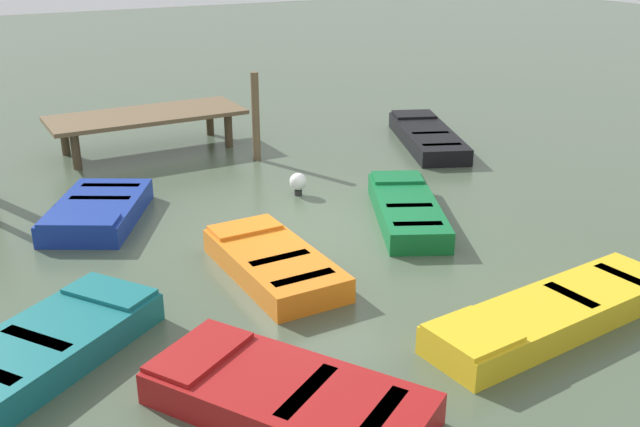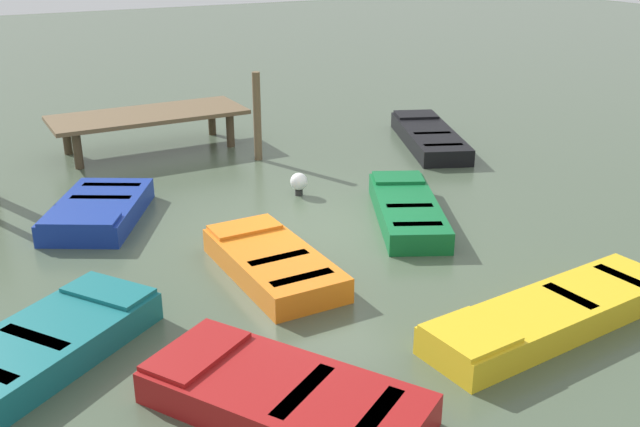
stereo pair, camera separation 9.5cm
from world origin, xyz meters
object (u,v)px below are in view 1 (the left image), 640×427
rowboat_orange (273,262)px  rowboat_red (286,397)px  rowboat_yellow (553,313)px  mooring_piling_far_right (256,117)px  rowboat_green (407,209)px  rowboat_black (427,136)px  rowboat_teal (53,341)px  marker_buoy (298,182)px  dock_segment (146,118)px  rowboat_blue (98,211)px

rowboat_orange → rowboat_red: (-1.34, -3.32, -0.00)m
rowboat_yellow → mooring_piling_far_right: bearing=-92.4°
mooring_piling_far_right → rowboat_green: bearing=-78.3°
rowboat_red → rowboat_yellow: bearing=-122.3°
rowboat_green → rowboat_yellow: same height
rowboat_black → rowboat_yellow: bearing=176.7°
rowboat_teal → mooring_piling_far_right: size_ratio=1.50×
rowboat_yellow → rowboat_green: bearing=-101.9°
rowboat_yellow → marker_buoy: bearing=-89.0°
rowboat_black → rowboat_teal: size_ratio=1.28×
rowboat_red → rowboat_teal: same height
rowboat_orange → rowboat_green: bearing=-74.9°
rowboat_green → rowboat_teal: 6.96m
dock_segment → mooring_piling_far_right: mooring_piling_far_right is taller
rowboat_red → mooring_piling_far_right: bearing=-53.7°
dock_segment → marker_buoy: (1.86, -4.64, -0.55)m
dock_segment → rowboat_yellow: dock_segment is taller
rowboat_teal → marker_buoy: (5.50, 3.97, 0.07)m
dock_segment → rowboat_orange: bearing=-92.2°
mooring_piling_far_right → rowboat_yellow: bearing=-86.5°
rowboat_red → mooring_piling_far_right: (3.55, 9.14, 0.83)m
rowboat_teal → mooring_piling_far_right: bearing=13.8°
rowboat_orange → rowboat_teal: size_ratio=0.92×
rowboat_blue → mooring_piling_far_right: (4.21, 2.21, 0.83)m
dock_segment → mooring_piling_far_right: (2.08, -1.96, 0.21)m
rowboat_blue → rowboat_orange: size_ratio=1.05×
mooring_piling_far_right → rowboat_orange: bearing=-110.8°
rowboat_black → mooring_piling_far_right: size_ratio=1.92×
rowboat_black → rowboat_green: size_ratio=1.18×
rowboat_red → rowboat_teal: size_ratio=1.12×
dock_segment → rowboat_teal: dock_segment is taller
rowboat_red → mooring_piling_far_right: mooring_piling_far_right is taller
rowboat_black → rowboat_green: (-3.36, -4.03, 0.00)m
dock_segment → rowboat_black: bearing=-24.6°
rowboat_green → rowboat_orange: bearing=131.5°
dock_segment → marker_buoy: dock_segment is taller
rowboat_green → marker_buoy: 2.50m
rowboat_blue → rowboat_green: 5.85m
rowboat_black → rowboat_red: size_ratio=1.14×
marker_buoy → rowboat_black: bearing=22.0°
rowboat_orange → rowboat_red: 3.58m
marker_buoy → rowboat_blue: bearing=173.3°
rowboat_orange → rowboat_red: size_ratio=0.82×
rowboat_green → rowboat_yellow: size_ratio=0.81×
dock_segment → rowboat_green: (3.09, -6.82, -0.62)m
rowboat_red → rowboat_black: bearing=-76.1°
rowboat_yellow → dock_segment: bearing=-82.5°
rowboat_teal → rowboat_orange: bearing=-22.3°
rowboat_yellow → marker_buoy: 6.49m
dock_segment → rowboat_blue: (-2.13, -4.17, -0.62)m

